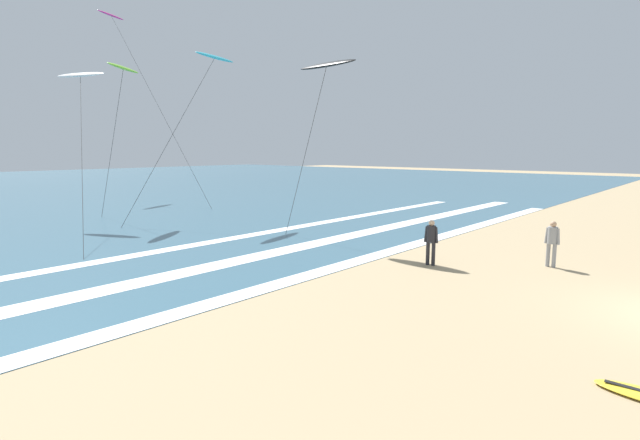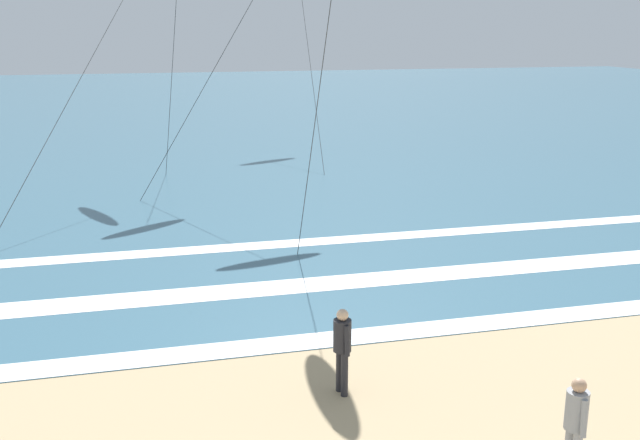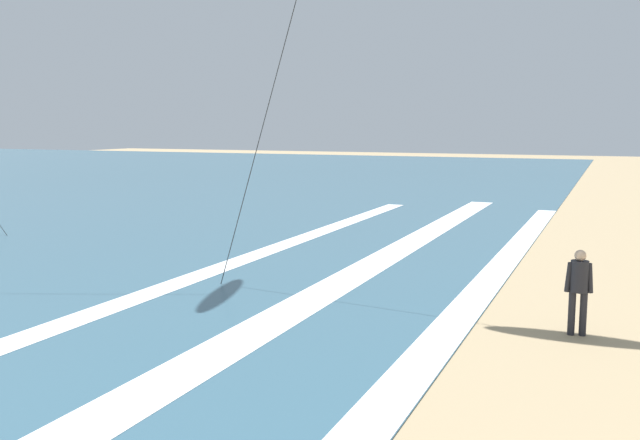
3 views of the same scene
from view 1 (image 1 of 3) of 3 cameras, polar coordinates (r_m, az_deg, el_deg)
name	(u,v)px [view 1 (image 1 of 3)]	position (r m, az deg, el deg)	size (l,w,h in m)	color
wave_foam_shoreline	(378,255)	(18.37, 7.02, -4.19)	(38.49, 0.77, 0.01)	white
wave_foam_mid_break	(322,242)	(20.75, 0.29, -2.66)	(41.87, 1.05, 0.01)	white
wave_foam_outer_break	(238,237)	(22.14, -9.88, -2.08)	(40.01, 0.77, 0.01)	white
surfer_left_far	(431,238)	(16.98, 13.21, -2.15)	(0.32, 0.52, 1.60)	#232328
surfer_background_far	(552,240)	(18.13, 26.12, -2.13)	(0.32, 0.51, 1.60)	gray
kite_lime_high_left	(123,69)	(29.91, -22.55, 16.44)	(3.06, 3.39, 8.74)	#70C628
kite_white_high_right	(80,75)	(30.68, -26.85, 15.23)	(5.70, 12.00, 8.38)	white
kite_magenta_mid_center	(112,17)	(48.80, -23.74, 21.46)	(3.23, 17.05, 15.93)	#CC2384
kite_cyan_far_left	(215,58)	(28.56, -12.54, 18.47)	(7.06, 1.98, 9.34)	#23A8C6
kite_black_far_right	(327,65)	(21.64, 0.82, 18.08)	(0.97, 3.76, 7.88)	black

